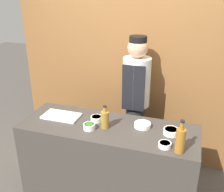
{
  "coord_description": "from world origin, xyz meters",
  "views": [
    {
      "loc": [
        0.75,
        -2.18,
        2.23
      ],
      "look_at": [
        0.0,
        0.13,
        1.2
      ],
      "focal_mm": 42.0,
      "sensor_mm": 36.0,
      "label": 1
    }
  ],
  "objects_px": {
    "cutting_board": "(61,116)",
    "bottle_vinegar": "(105,119)",
    "sauce_bowl_brown": "(96,118)",
    "bottle_amber": "(180,140)",
    "sauce_bowl_yellow": "(165,145)",
    "chef_center": "(136,101)",
    "sauce_bowl_purple": "(142,125)",
    "sauce_bowl_white": "(171,131)",
    "sauce_bowl_green": "(89,126)"
  },
  "relations": [
    {
      "from": "cutting_board",
      "to": "bottle_vinegar",
      "type": "bearing_deg",
      "value": -7.84
    },
    {
      "from": "sauce_bowl_brown",
      "to": "bottle_amber",
      "type": "relative_size",
      "value": 0.4
    },
    {
      "from": "sauce_bowl_yellow",
      "to": "bottle_amber",
      "type": "bearing_deg",
      "value": -16.7
    },
    {
      "from": "chef_center",
      "to": "sauce_bowl_brown",
      "type": "bearing_deg",
      "value": -117.95
    },
    {
      "from": "sauce_bowl_brown",
      "to": "cutting_board",
      "type": "height_order",
      "value": "sauce_bowl_brown"
    },
    {
      "from": "sauce_bowl_yellow",
      "to": "bottle_vinegar",
      "type": "distance_m",
      "value": 0.64
    },
    {
      "from": "sauce_bowl_brown",
      "to": "sauce_bowl_yellow",
      "type": "bearing_deg",
      "value": -19.47
    },
    {
      "from": "sauce_bowl_purple",
      "to": "sauce_bowl_white",
      "type": "bearing_deg",
      "value": -10.69
    },
    {
      "from": "sauce_bowl_brown",
      "to": "sauce_bowl_green",
      "type": "xyz_separation_m",
      "value": [
        -0.01,
        -0.18,
        0.0
      ]
    },
    {
      "from": "chef_center",
      "to": "cutting_board",
      "type": "bearing_deg",
      "value": -139.78
    },
    {
      "from": "sauce_bowl_white",
      "to": "sauce_bowl_yellow",
      "type": "bearing_deg",
      "value": -96.66
    },
    {
      "from": "sauce_bowl_purple",
      "to": "sauce_bowl_brown",
      "type": "bearing_deg",
      "value": -177.15
    },
    {
      "from": "cutting_board",
      "to": "chef_center",
      "type": "distance_m",
      "value": 0.9
    },
    {
      "from": "sauce_bowl_green",
      "to": "bottle_vinegar",
      "type": "distance_m",
      "value": 0.17
    },
    {
      "from": "sauce_bowl_white",
      "to": "cutting_board",
      "type": "distance_m",
      "value": 1.16
    },
    {
      "from": "sauce_bowl_purple",
      "to": "chef_center",
      "type": "bearing_deg",
      "value": 110.31
    },
    {
      "from": "sauce_bowl_green",
      "to": "sauce_bowl_white",
      "type": "xyz_separation_m",
      "value": [
        0.78,
        0.15,
        -0.0
      ]
    },
    {
      "from": "bottle_amber",
      "to": "sauce_bowl_green",
      "type": "bearing_deg",
      "value": 172.23
    },
    {
      "from": "sauce_bowl_yellow",
      "to": "sauce_bowl_purple",
      "type": "bearing_deg",
      "value": 132.11
    },
    {
      "from": "sauce_bowl_yellow",
      "to": "bottle_amber",
      "type": "relative_size",
      "value": 0.37
    },
    {
      "from": "sauce_bowl_green",
      "to": "bottle_vinegar",
      "type": "bearing_deg",
      "value": 29.44
    },
    {
      "from": "sauce_bowl_brown",
      "to": "sauce_bowl_purple",
      "type": "height_order",
      "value": "sauce_bowl_brown"
    },
    {
      "from": "sauce_bowl_white",
      "to": "sauce_bowl_yellow",
      "type": "height_order",
      "value": "sauce_bowl_white"
    },
    {
      "from": "sauce_bowl_white",
      "to": "cutting_board",
      "type": "bearing_deg",
      "value": -179.92
    },
    {
      "from": "sauce_bowl_green",
      "to": "sauce_bowl_white",
      "type": "relative_size",
      "value": 0.81
    },
    {
      "from": "sauce_bowl_brown",
      "to": "chef_center",
      "type": "bearing_deg",
      "value": 62.05
    },
    {
      "from": "sauce_bowl_yellow",
      "to": "bottle_vinegar",
      "type": "height_order",
      "value": "bottle_vinegar"
    },
    {
      "from": "sauce_bowl_purple",
      "to": "cutting_board",
      "type": "relative_size",
      "value": 0.42
    },
    {
      "from": "chef_center",
      "to": "bottle_vinegar",
      "type": "bearing_deg",
      "value": -103.74
    },
    {
      "from": "bottle_vinegar",
      "to": "chef_center",
      "type": "relative_size",
      "value": 0.14
    },
    {
      "from": "sauce_bowl_purple",
      "to": "cutting_board",
      "type": "distance_m",
      "value": 0.88
    },
    {
      "from": "sauce_bowl_brown",
      "to": "sauce_bowl_yellow",
      "type": "distance_m",
      "value": 0.79
    },
    {
      "from": "sauce_bowl_brown",
      "to": "sauce_bowl_purple",
      "type": "bearing_deg",
      "value": 2.85
    },
    {
      "from": "cutting_board",
      "to": "chef_center",
      "type": "height_order",
      "value": "chef_center"
    },
    {
      "from": "sauce_bowl_brown",
      "to": "chef_center",
      "type": "relative_size",
      "value": 0.07
    },
    {
      "from": "sauce_bowl_white",
      "to": "bottle_vinegar",
      "type": "bearing_deg",
      "value": -173.4
    },
    {
      "from": "cutting_board",
      "to": "chef_center",
      "type": "xyz_separation_m",
      "value": [
        0.68,
        0.58,
        0.03
      ]
    },
    {
      "from": "cutting_board",
      "to": "chef_center",
      "type": "bearing_deg",
      "value": 40.22
    },
    {
      "from": "sauce_bowl_white",
      "to": "bottle_vinegar",
      "type": "distance_m",
      "value": 0.65
    },
    {
      "from": "sauce_bowl_brown",
      "to": "chef_center",
      "type": "xyz_separation_m",
      "value": [
        0.29,
        0.55,
        0.01
      ]
    },
    {
      "from": "sauce_bowl_white",
      "to": "chef_center",
      "type": "relative_size",
      "value": 0.09
    },
    {
      "from": "sauce_bowl_purple",
      "to": "sauce_bowl_white",
      "type": "relative_size",
      "value": 1.13
    },
    {
      "from": "sauce_bowl_green",
      "to": "chef_center",
      "type": "distance_m",
      "value": 0.79
    },
    {
      "from": "sauce_bowl_brown",
      "to": "sauce_bowl_green",
      "type": "distance_m",
      "value": 0.18
    },
    {
      "from": "sauce_bowl_white",
      "to": "bottle_vinegar",
      "type": "xyz_separation_m",
      "value": [
        -0.64,
        -0.07,
        0.06
      ]
    },
    {
      "from": "sauce_bowl_purple",
      "to": "bottle_amber",
      "type": "bearing_deg",
      "value": -40.11
    },
    {
      "from": "chef_center",
      "to": "bottle_amber",
      "type": "bearing_deg",
      "value": -55.67
    },
    {
      "from": "bottle_vinegar",
      "to": "sauce_bowl_yellow",
      "type": "bearing_deg",
      "value": -14.54
    },
    {
      "from": "sauce_bowl_white",
      "to": "chef_center",
      "type": "bearing_deg",
      "value": 129.75
    },
    {
      "from": "sauce_bowl_brown",
      "to": "bottle_amber",
      "type": "distance_m",
      "value": 0.92
    }
  ]
}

